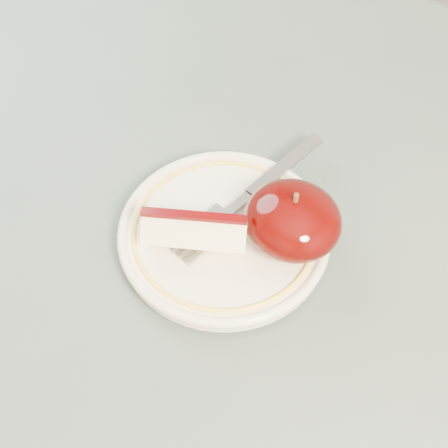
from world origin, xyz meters
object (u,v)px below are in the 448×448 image
Objects in this scene: table at (145,265)px; apple_half at (293,220)px; fork at (248,196)px; plate at (224,234)px.

apple_half is at bearing 18.37° from table.
fork reaches higher than table.
table is 0.19m from apple_half.
apple_half reaches higher than table.
table is 11.08× the size of apple_half.
apple_half is 0.44× the size of fork.
plate is at bearing -168.24° from fork.
plate is at bearing 12.58° from table.
table is at bearing 134.74° from fork.
apple_half reaches higher than plate.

